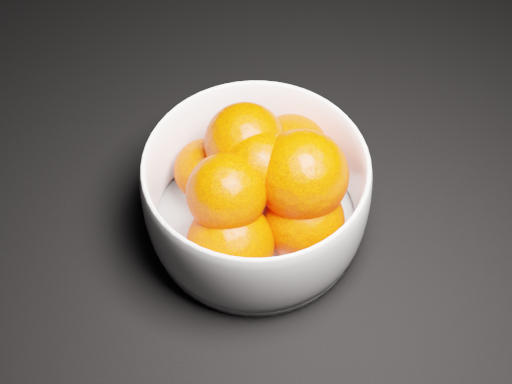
{
  "coord_description": "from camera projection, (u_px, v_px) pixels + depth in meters",
  "views": [
    {
      "loc": [
        0.06,
        -0.12,
        0.55
      ],
      "look_at": [
        0.03,
        0.25,
        0.05
      ],
      "focal_mm": 50.0,
      "sensor_mm": 36.0,
      "label": 1
    }
  ],
  "objects": [
    {
      "name": "orange_pile",
      "position": [
        263.0,
        185.0,
        0.61
      ],
      "size": [
        0.16,
        0.18,
        0.12
      ],
      "color": "#E53000",
      "rests_on": "bowl"
    },
    {
      "name": "bowl",
      "position": [
        256.0,
        195.0,
        0.63
      ],
      "size": [
        0.2,
        0.2,
        0.1
      ],
      "rotation": [
        0.0,
        0.0,
        -0.19
      ],
      "color": "white",
      "rests_on": "ground"
    }
  ]
}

